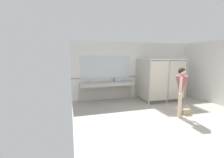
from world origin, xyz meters
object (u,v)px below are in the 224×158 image
handbag (186,111)px  paper_cup (106,82)px  soap_dispenser (114,80)px  person_standing (181,86)px

handbag → paper_cup: paper_cup is taller
handbag → paper_cup: (-2.43, 2.32, 0.78)m
handbag → soap_dispenser: (-1.95, 2.57, 0.82)m
handbag → paper_cup: 3.45m
soap_dispenser → paper_cup: size_ratio=2.33×
person_standing → soap_dispenser: bearing=120.5°
person_standing → paper_cup: size_ratio=20.33×
soap_dispenser → paper_cup: soap_dispenser is taller
paper_cup → person_standing: bearing=-49.8°
person_standing → handbag: bearing=15.2°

